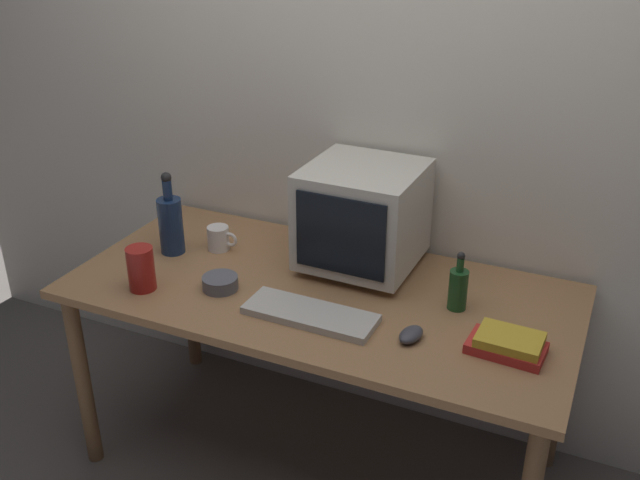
% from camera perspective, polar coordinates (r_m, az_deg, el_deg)
% --- Properties ---
extents(ground_plane, '(6.00, 6.00, 0.00)m').
position_cam_1_polar(ground_plane, '(2.85, 0.00, -17.05)').
color(ground_plane, '#56514C').
extents(back_wall, '(4.00, 0.08, 2.50)m').
position_cam_1_polar(back_wall, '(2.61, 4.28, 10.42)').
color(back_wall, silver).
rests_on(back_wall, ground).
extents(desk, '(1.69, 0.80, 0.75)m').
position_cam_1_polar(desk, '(2.45, 0.00, -5.55)').
color(desk, '#9E7047').
rests_on(desk, ground).
extents(crt_monitor, '(0.39, 0.39, 0.37)m').
position_cam_1_polar(crt_monitor, '(2.47, 3.41, 1.90)').
color(crt_monitor, beige).
rests_on(crt_monitor, desk).
extents(keyboard, '(0.42, 0.16, 0.02)m').
position_cam_1_polar(keyboard, '(2.24, -0.78, -5.92)').
color(keyboard, beige).
rests_on(keyboard, desk).
extents(computer_mouse, '(0.08, 0.11, 0.04)m').
position_cam_1_polar(computer_mouse, '(2.15, 7.25, -7.47)').
color(computer_mouse, '#3F3F47').
rests_on(computer_mouse, desk).
extents(bottle_tall, '(0.09, 0.09, 0.31)m').
position_cam_1_polar(bottle_tall, '(2.65, -11.79, 1.33)').
color(bottle_tall, navy).
rests_on(bottle_tall, desk).
extents(bottle_short, '(0.06, 0.06, 0.20)m').
position_cam_1_polar(bottle_short, '(2.30, 10.93, -3.74)').
color(bottle_short, '#1E4C23').
rests_on(bottle_short, desk).
extents(book_stack, '(0.23, 0.14, 0.06)m').
position_cam_1_polar(book_stack, '(2.14, 14.70, -8.02)').
color(book_stack, red).
rests_on(book_stack, desk).
extents(mug, '(0.12, 0.08, 0.09)m').
position_cam_1_polar(mug, '(2.67, -8.04, 0.14)').
color(mug, white).
rests_on(mug, desk).
extents(cd_spindle, '(0.12, 0.12, 0.04)m').
position_cam_1_polar(cd_spindle, '(2.41, -7.94, -3.39)').
color(cd_spindle, '#595B66').
rests_on(cd_spindle, desk).
extents(metal_canister, '(0.09, 0.09, 0.15)m').
position_cam_1_polar(metal_canister, '(2.44, -14.04, -2.22)').
color(metal_canister, '#A51E19').
rests_on(metal_canister, desk).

